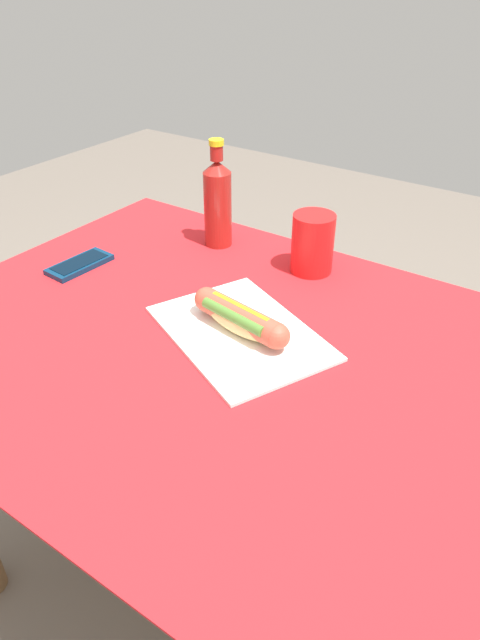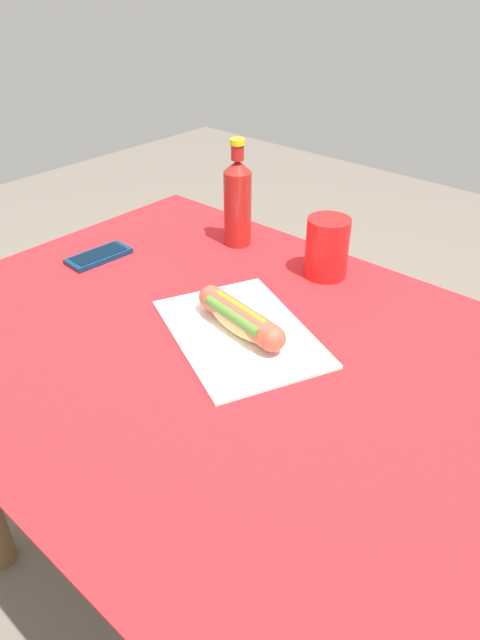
# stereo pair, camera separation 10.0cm
# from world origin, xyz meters

# --- Properties ---
(ground_plane) EXTENTS (6.00, 6.00, 0.00)m
(ground_plane) POSITION_xyz_m (0.00, 0.00, 0.00)
(ground_plane) COLOR #6B6056
(ground_plane) RESTS_ON ground
(dining_table) EXTENTS (1.14, 0.88, 0.73)m
(dining_table) POSITION_xyz_m (0.00, 0.00, 0.60)
(dining_table) COLOR brown
(dining_table) RESTS_ON ground
(paper_wrapper) EXTENTS (0.39, 0.34, 0.01)m
(paper_wrapper) POSITION_xyz_m (-0.02, -0.04, 0.73)
(paper_wrapper) COLOR white
(paper_wrapper) RESTS_ON dining_table
(hot_dog) EXTENTS (0.22, 0.08, 0.05)m
(hot_dog) POSITION_xyz_m (-0.02, -0.04, 0.76)
(hot_dog) COLOR #E5BC75
(hot_dog) RESTS_ON paper_wrapper
(cell_phone) EXTENTS (0.07, 0.15, 0.01)m
(cell_phone) POSITION_xyz_m (0.41, -0.05, 0.73)
(cell_phone) COLOR #0A2D4C
(cell_phone) RESTS_ON dining_table
(soda_bottle) EXTENTS (0.06, 0.06, 0.24)m
(soda_bottle) POSITION_xyz_m (0.23, -0.32, 0.83)
(soda_bottle) COLOR maroon
(soda_bottle) RESTS_ON dining_table
(drinking_cup) EXTENTS (0.09, 0.09, 0.13)m
(drinking_cup) POSITION_xyz_m (-0.01, -0.33, 0.79)
(drinking_cup) COLOR red
(drinking_cup) RESTS_ON dining_table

